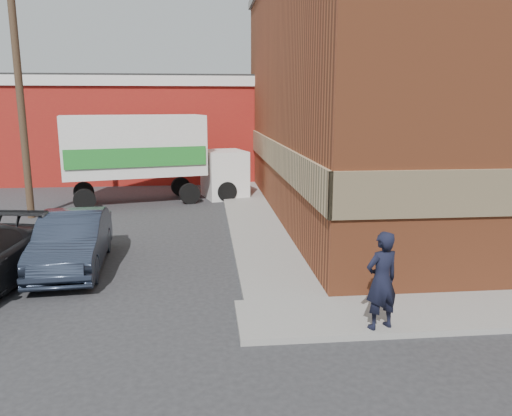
{
  "coord_description": "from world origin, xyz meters",
  "views": [
    {
      "loc": [
        -1.04,
        -9.74,
        4.12
      ],
      "look_at": [
        0.28,
        3.27,
        1.39
      ],
      "focal_mm": 35.0,
      "sensor_mm": 36.0,
      "label": 1
    }
  ],
  "objects_px": {
    "man": "(382,280)",
    "sedan": "(72,241)",
    "box_truck": "(152,152)",
    "warehouse": "(119,127)",
    "brick_building": "(454,89)",
    "utility_pole": "(19,86)"
  },
  "relations": [
    {
      "from": "utility_pole",
      "to": "sedan",
      "type": "height_order",
      "value": "utility_pole"
    },
    {
      "from": "warehouse",
      "to": "box_truck",
      "type": "xyz_separation_m",
      "value": [
        2.7,
        -8.33,
        -0.7
      ]
    },
    {
      "from": "man",
      "to": "box_truck",
      "type": "distance_m",
      "value": 14.31
    },
    {
      "from": "utility_pole",
      "to": "box_truck",
      "type": "height_order",
      "value": "utility_pole"
    },
    {
      "from": "warehouse",
      "to": "brick_building",
      "type": "bearing_deg",
      "value": -37.2
    },
    {
      "from": "brick_building",
      "to": "sedan",
      "type": "bearing_deg",
      "value": -154.55
    },
    {
      "from": "man",
      "to": "sedan",
      "type": "distance_m",
      "value": 7.85
    },
    {
      "from": "sedan",
      "to": "utility_pole",
      "type": "bearing_deg",
      "value": 111.89
    },
    {
      "from": "brick_building",
      "to": "sedan",
      "type": "xyz_separation_m",
      "value": [
        -12.94,
        -6.16,
        -3.96
      ]
    },
    {
      "from": "warehouse",
      "to": "box_truck",
      "type": "distance_m",
      "value": 8.78
    },
    {
      "from": "box_truck",
      "to": "utility_pole",
      "type": "bearing_deg",
      "value": -161.35
    },
    {
      "from": "man",
      "to": "utility_pole",
      "type": "bearing_deg",
      "value": -65.84
    },
    {
      "from": "utility_pole",
      "to": "man",
      "type": "xyz_separation_m",
      "value": [
        9.56,
        -10.55,
        -3.72
      ]
    },
    {
      "from": "brick_building",
      "to": "man",
      "type": "bearing_deg",
      "value": -121.41
    },
    {
      "from": "warehouse",
      "to": "sedan",
      "type": "bearing_deg",
      "value": -84.81
    },
    {
      "from": "man",
      "to": "box_truck",
      "type": "height_order",
      "value": "box_truck"
    },
    {
      "from": "man",
      "to": "sedan",
      "type": "height_order",
      "value": "man"
    },
    {
      "from": "sedan",
      "to": "brick_building",
      "type": "bearing_deg",
      "value": 20.93
    },
    {
      "from": "brick_building",
      "to": "warehouse",
      "type": "height_order",
      "value": "brick_building"
    },
    {
      "from": "utility_pole",
      "to": "sedan",
      "type": "relative_size",
      "value": 2.06
    },
    {
      "from": "utility_pole",
      "to": "man",
      "type": "bearing_deg",
      "value": -47.83
    },
    {
      "from": "man",
      "to": "warehouse",
      "type": "bearing_deg",
      "value": -87.52
    }
  ]
}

